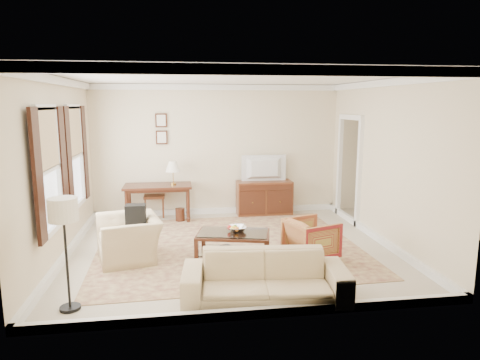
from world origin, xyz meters
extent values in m
cube|color=beige|center=(0.00, 0.00, 0.00)|extent=(5.50, 5.00, 0.01)
cube|color=white|center=(0.00, 0.00, 2.90)|extent=(5.50, 5.00, 0.01)
cube|color=beige|center=(0.00, 2.50, 1.45)|extent=(5.50, 0.01, 2.90)
cube|color=beige|center=(0.00, -2.50, 1.45)|extent=(5.50, 0.01, 2.90)
cube|color=beige|center=(-2.75, 0.00, 1.45)|extent=(0.01, 5.00, 2.90)
cube|color=beige|center=(2.75, 0.00, 1.45)|extent=(0.01, 5.00, 2.90)
cube|color=beige|center=(4.25, 1.15, 0.00)|extent=(3.00, 2.70, 0.01)
cube|color=maroon|center=(-0.04, 0.12, 0.01)|extent=(4.60, 3.98, 0.01)
cube|color=#3A1B10|center=(-1.32, 2.05, 0.75)|extent=(1.42, 0.71, 0.05)
cylinder|color=#3A1B10|center=(-1.95, 1.77, 0.36)|extent=(0.07, 0.07, 0.72)
cylinder|color=#3A1B10|center=(-0.69, 1.77, 0.36)|extent=(0.07, 0.07, 0.72)
cylinder|color=#3A1B10|center=(-1.95, 2.32, 0.36)|extent=(0.07, 0.07, 0.72)
cylinder|color=#3A1B10|center=(-0.69, 2.32, 0.36)|extent=(0.07, 0.07, 0.72)
cube|color=brown|center=(1.03, 2.23, 0.38)|extent=(1.24, 0.48, 0.76)
imported|color=black|center=(1.03, 2.21, 1.24)|extent=(0.96, 0.55, 0.13)
cube|color=#3A1B10|center=(-0.04, -0.60, 0.44)|extent=(1.25, 0.91, 0.04)
cube|color=silver|center=(-0.04, -0.60, 0.47)|extent=(1.18, 0.84, 0.01)
cube|color=silver|center=(-0.04, -0.60, 0.16)|extent=(1.16, 0.81, 0.02)
cube|color=#3A1B10|center=(-0.63, -0.76, 0.22)|extent=(0.07, 0.07, 0.44)
cube|color=#3A1B10|center=(0.41, -1.02, 0.22)|extent=(0.07, 0.07, 0.44)
cube|color=#3A1B10|center=(-0.49, -0.18, 0.22)|extent=(0.07, 0.07, 0.44)
cube|color=#3A1B10|center=(0.55, -0.43, 0.22)|extent=(0.07, 0.07, 0.44)
imported|color=silver|center=(0.03, -0.54, 0.53)|extent=(0.42, 0.42, 0.10)
imported|color=brown|center=(-0.23, -0.51, 0.19)|extent=(0.27, 0.14, 0.38)
imported|color=brown|center=(0.18, -0.78, 0.18)|extent=(0.22, 0.21, 0.38)
imported|color=maroon|center=(1.22, -0.68, 0.36)|extent=(0.85, 0.88, 0.73)
imported|color=#CDB38A|center=(-1.68, -0.26, 0.47)|extent=(0.93, 1.20, 0.93)
cube|color=black|center=(-1.57, -0.16, 0.71)|extent=(0.25, 0.34, 0.40)
imported|color=#CDB38A|center=(0.19, -2.02, 0.41)|extent=(2.14, 0.82, 0.82)
cylinder|color=black|center=(-2.22, -1.93, 0.02)|extent=(0.25, 0.25, 0.04)
cylinder|color=black|center=(-2.22, -1.93, 0.60)|extent=(0.03, 0.03, 1.17)
cylinder|color=silver|center=(-2.22, -1.93, 1.25)|extent=(0.34, 0.34, 0.28)
camera|label=1|loc=(-0.86, -7.04, 2.48)|focal=32.00mm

